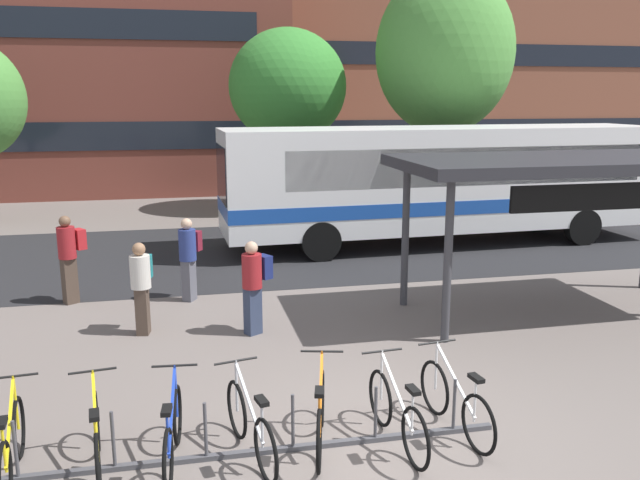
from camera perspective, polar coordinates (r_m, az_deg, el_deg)
name	(u,v)px	position (r m, az deg, el deg)	size (l,w,h in m)	color
ground	(376,444)	(8.07, 4.89, -17.35)	(200.00, 200.00, 0.00)	#6B605B
bus_lane_asphalt	(266,251)	(17.27, -4.71, -0.98)	(80.00, 7.20, 0.01)	#232326
city_bus	(440,180)	(18.18, 10.45, 5.21)	(12.11, 3.01, 3.20)	white
bike_rack	(250,448)	(7.82, -6.13, -17.67)	(5.93, 0.08, 0.70)	#47474C
parked_bicycle_yellow_0	(12,448)	(7.91, -25.38, -16.12)	(0.52, 1.72, 0.99)	black
parked_bicycle_yellow_1	(97,440)	(7.72, -18.95, -16.25)	(0.52, 1.72, 0.99)	black
parked_bicycle_blue_2	(173,434)	(7.62, -12.78, -16.28)	(0.52, 1.72, 0.99)	black
parked_bicycle_silver_3	(250,426)	(7.64, -6.12, -15.94)	(0.57, 1.69, 0.99)	black
parked_bicycle_orange_4	(321,416)	(7.82, 0.05, -15.15)	(0.60, 1.68, 0.99)	black
parked_bicycle_white_5	(397,415)	(7.90, 6.76, -14.95)	(0.52, 1.72, 0.99)	black
parked_bicycle_white_6	(455,403)	(8.28, 11.78, -13.79)	(0.52, 1.72, 0.99)	black
transit_shelter	(568,168)	(12.69, 20.93, 5.91)	(6.22, 2.88, 2.93)	#38383D
commuter_teal_pack_0	(141,281)	(11.51, -15.39, -3.52)	(0.39, 0.56, 1.61)	#47382D
commuter_maroon_pack_3	(189,253)	(13.17, -11.44, -1.15)	(0.54, 0.61, 1.68)	#565660
commuter_navy_pack_4	(254,281)	(11.14, -5.82, -3.58)	(0.61, 0.53, 1.63)	#2D3851
commuter_red_pack_5	(69,253)	(13.62, -21.13, -1.06)	(0.60, 0.55, 1.76)	#47382D
street_tree_0	(444,52)	(22.77, 10.85, 15.86)	(4.56, 4.56, 8.15)	brown
street_tree_2	(288,87)	(23.27, -2.86, 13.28)	(4.09, 4.09, 6.33)	brown
building_centre_block	(234,77)	(49.20, -7.51, 14.01)	(19.21, 13.29, 10.83)	brown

